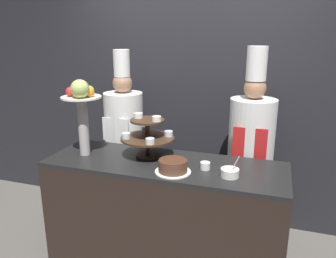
% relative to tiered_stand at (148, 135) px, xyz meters
% --- Properties ---
extents(wall_back, '(10.00, 0.06, 2.80)m').
position_rel_tiered_stand_xyz_m(wall_back, '(0.17, 0.87, 0.27)').
color(wall_back, '#232328').
rests_on(wall_back, ground_plane).
extents(buffet_counter, '(1.91, 0.64, 0.94)m').
position_rel_tiered_stand_xyz_m(buffet_counter, '(0.17, -0.09, -0.66)').
color(buffet_counter, black).
rests_on(buffet_counter, ground_plane).
extents(tiered_stand, '(0.44, 0.44, 0.36)m').
position_rel_tiered_stand_xyz_m(tiered_stand, '(0.00, 0.00, 0.00)').
color(tiered_stand, '#3D2819').
rests_on(tiered_stand, buffet_counter).
extents(fruit_pedestal, '(0.32, 0.32, 0.65)m').
position_rel_tiered_stand_xyz_m(fruit_pedestal, '(-0.51, -0.14, 0.25)').
color(fruit_pedestal, '#B2ADA8').
rests_on(fruit_pedestal, buffet_counter).
extents(cake_round, '(0.27, 0.27, 0.10)m').
position_rel_tiered_stand_xyz_m(cake_round, '(0.30, -0.25, -0.14)').
color(cake_round, white).
rests_on(cake_round, buffet_counter).
extents(cup_white, '(0.07, 0.07, 0.06)m').
position_rel_tiered_stand_xyz_m(cup_white, '(0.51, -0.12, -0.16)').
color(cup_white, white).
rests_on(cup_white, buffet_counter).
extents(serving_bowl_near, '(0.13, 0.13, 0.16)m').
position_rel_tiered_stand_xyz_m(serving_bowl_near, '(0.71, -0.20, -0.16)').
color(serving_bowl_near, white).
rests_on(serving_bowl_near, buffet_counter).
extents(chef_left, '(0.39, 0.39, 1.79)m').
position_rel_tiered_stand_xyz_m(chef_left, '(-0.45, 0.48, -0.18)').
color(chef_left, '#38332D').
rests_on(chef_left, ground_plane).
extents(chef_center_left, '(0.40, 0.40, 1.84)m').
position_rel_tiered_stand_xyz_m(chef_center_left, '(0.80, 0.48, -0.17)').
color(chef_center_left, '#28282D').
rests_on(chef_center_left, ground_plane).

